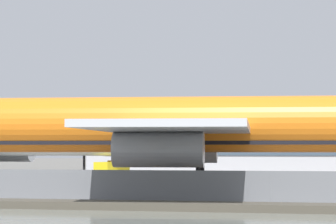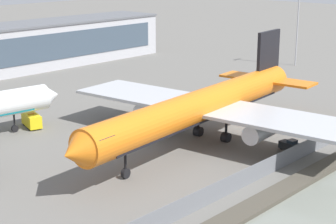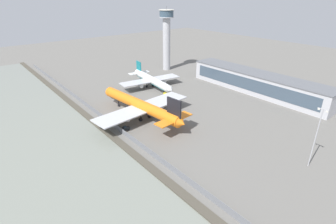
% 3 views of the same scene
% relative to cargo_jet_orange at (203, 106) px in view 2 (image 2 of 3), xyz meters
% --- Properties ---
extents(ground_plane, '(500.00, 500.00, 0.00)m').
position_rel_cargo_jet_orange_xyz_m(ground_plane, '(10.17, 0.99, -5.93)').
color(ground_plane, '#66635E').
extents(perimeter_fence, '(280.00, 0.10, 2.44)m').
position_rel_cargo_jet_orange_xyz_m(perimeter_fence, '(10.17, -15.01, -4.72)').
color(perimeter_fence, slate).
rests_on(perimeter_fence, ground).
extents(cargo_jet_orange, '(56.37, 49.01, 15.55)m').
position_rel_cargo_jet_orange_xyz_m(cargo_jet_orange, '(0.00, 0.00, 0.00)').
color(cargo_jet_orange, orange).
rests_on(cargo_jet_orange, ground).
extents(baggage_tug, '(2.09, 3.42, 1.80)m').
position_rel_cargo_jet_orange_xyz_m(baggage_tug, '(6.03, -12.05, -5.13)').
color(baggage_tug, '#1E2328').
rests_on(baggage_tug, ground).
extents(ops_van, '(3.53, 5.59, 2.48)m').
position_rel_cargo_jet_orange_xyz_m(ops_van, '(-13.41, 26.86, -4.66)').
color(ops_van, yellow).
rests_on(ops_van, ground).
extents(terminal_building, '(85.88, 15.21, 11.76)m').
position_rel_cargo_jet_orange_xyz_m(terminal_building, '(13.69, 71.66, -0.04)').
color(terminal_building, '#B2B2B7').
rests_on(terminal_building, ground).
extents(apron_light_mast_apron_west, '(3.20, 0.40, 21.36)m').
position_rel_cargo_jet_orange_xyz_m(apron_light_mast_apron_west, '(67.31, 22.86, 6.03)').
color(apron_light_mast_apron_west, '#A8A8AD').
rests_on(apron_light_mast_apron_west, ground).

